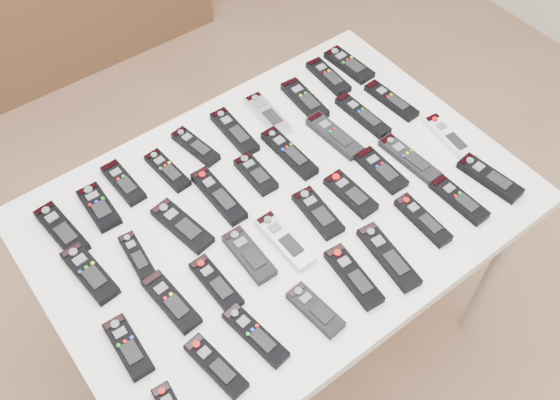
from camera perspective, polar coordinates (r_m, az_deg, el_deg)
ground at (r=2.38m, az=1.57°, el=-8.77°), size 4.00×4.00×0.00m
table at (r=1.69m, az=0.00°, el=-1.60°), size 1.25×0.88×0.78m
remote_0 at (r=1.67m, az=-19.34°, el=-2.60°), size 0.07×0.19×0.02m
remote_1 at (r=1.69m, az=-16.22°, el=-0.63°), size 0.07×0.15×0.02m
remote_2 at (r=1.72m, az=-14.14°, el=1.54°), size 0.06×0.16×0.02m
remote_3 at (r=1.73m, az=-10.26°, el=2.68°), size 0.06×0.16×0.02m
remote_4 at (r=1.77m, az=-7.73°, el=4.87°), size 0.07×0.17×0.02m
remote_5 at (r=1.80m, az=-4.20°, el=6.24°), size 0.06×0.19×0.02m
remote_6 at (r=1.84m, az=-1.14°, el=7.80°), size 0.06×0.18×0.02m
remote_7 at (r=1.89m, az=2.26°, el=9.13°), size 0.07×0.18×0.02m
remote_8 at (r=1.97m, az=4.44°, el=11.17°), size 0.06×0.17×0.02m
remote_9 at (r=2.02m, az=6.32°, el=12.19°), size 0.07×0.18×0.02m
remote_10 at (r=1.58m, az=-16.99°, el=-6.41°), size 0.07×0.19×0.02m
remote_11 at (r=1.58m, az=-12.93°, el=-5.06°), size 0.06×0.15×0.02m
remote_12 at (r=1.61m, az=-8.94°, el=-2.34°), size 0.09×0.19×0.02m
remote_13 at (r=1.65m, az=-5.64°, el=0.39°), size 0.05×0.20×0.02m
remote_14 at (r=1.69m, az=-2.23°, el=2.39°), size 0.06×0.14×0.02m
remote_15 at (r=1.74m, az=0.84°, el=4.33°), size 0.05×0.20×0.02m
remote_16 at (r=1.79m, az=5.00°, el=5.88°), size 0.06×0.19×0.02m
remote_17 at (r=1.85m, az=7.56°, el=7.66°), size 0.05×0.20×0.02m
remote_18 at (r=1.91m, az=10.13°, el=8.95°), size 0.06×0.19×0.02m
remote_19 at (r=1.46m, az=-13.72°, el=-12.93°), size 0.06×0.16×0.02m
remote_20 at (r=1.50m, az=-9.93°, el=-9.14°), size 0.07×0.18×0.02m
remote_21 at (r=1.51m, az=-5.87°, el=-7.62°), size 0.05×0.17×0.02m
remote_22 at (r=1.54m, az=-2.84°, el=-5.04°), size 0.06×0.16×0.02m
remote_23 at (r=1.56m, az=0.44°, el=-3.72°), size 0.06×0.18×0.02m
remote_24 at (r=1.61m, az=3.48°, el=-1.18°), size 0.07×0.17×0.02m
remote_25 at (r=1.66m, az=6.47°, el=0.56°), size 0.06×0.16×0.02m
remote_26 at (r=1.72m, az=9.21°, el=2.73°), size 0.06×0.16×0.02m
remote_27 at (r=1.76m, az=11.73°, el=3.73°), size 0.06×0.20×0.02m
remote_28 at (r=1.84m, az=15.25°, el=5.50°), size 0.07×0.19×0.02m
remote_30 at (r=1.41m, az=-5.89°, el=-14.85°), size 0.07×0.17×0.02m
remote_31 at (r=1.44m, az=-2.27°, el=-12.23°), size 0.07×0.18×0.02m
remote_32 at (r=1.47m, az=3.24°, el=-9.99°), size 0.07×0.15×0.02m
remote_33 at (r=1.52m, az=6.74°, el=-6.96°), size 0.07×0.18×0.02m
remote_34 at (r=1.56m, az=9.89°, el=-5.12°), size 0.08×0.21×0.02m
remote_35 at (r=1.64m, az=12.92°, el=-1.79°), size 0.05×0.17×0.02m
remote_36 at (r=1.70m, az=16.04°, el=0.02°), size 0.06×0.17×0.02m
remote_37 at (r=1.77m, az=18.63°, el=1.92°), size 0.07×0.19×0.02m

